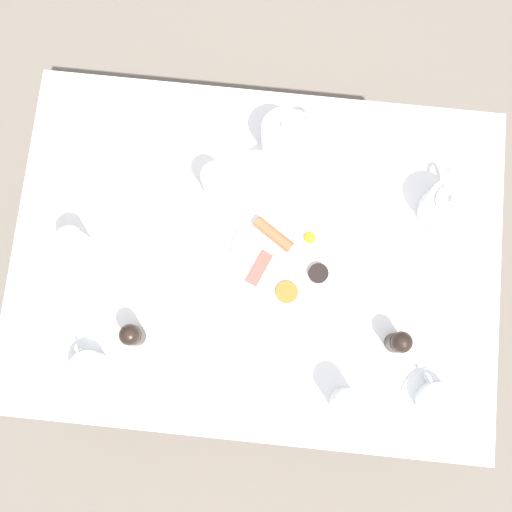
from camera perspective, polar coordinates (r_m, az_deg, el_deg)
ground_plane at (r=2.22m, az=0.00°, el=-3.24°), size 8.00×8.00×0.00m
table at (r=1.57m, az=0.00°, el=-0.52°), size 0.90×1.23×0.71m
breakfast_plate at (r=1.50m, az=3.18°, el=-0.41°), size 0.30×0.30×0.04m
teapot_near at (r=1.55m, az=17.57°, el=4.57°), size 0.20×0.11×0.13m
teapot_far at (r=1.54m, az=2.67°, el=11.39°), size 0.16×0.15×0.13m
teacup_with_saucer_left at (r=1.52m, az=16.69°, el=-13.04°), size 0.15×0.15×0.06m
teacup_with_saucer_right at (r=1.51m, az=-15.49°, el=-10.31°), size 0.15×0.15×0.06m
water_glass_tall at (r=1.45m, az=8.63°, el=-13.64°), size 0.07×0.07×0.12m
water_glass_short at (r=1.50m, az=-3.79°, el=7.04°), size 0.07×0.07×0.11m
wine_glass_spare at (r=1.52m, az=-16.79°, el=1.06°), size 0.07×0.07×0.12m
pepper_grinder at (r=1.46m, az=-11.73°, el=-7.40°), size 0.05×0.05×0.11m
salt_grinder at (r=1.47m, az=13.47°, el=-8.01°), size 0.05×0.05×0.11m
fork_by_plate at (r=1.58m, az=-10.00°, el=7.34°), size 0.04×0.17×0.00m
knife_by_plate at (r=1.52m, az=-8.52°, el=-0.01°), size 0.07×0.20×0.00m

